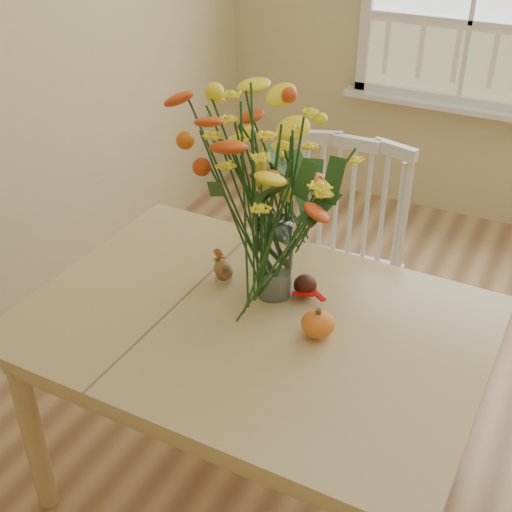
% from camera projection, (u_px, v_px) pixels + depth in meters
% --- Properties ---
extents(dining_table, '(1.42, 1.02, 0.75)m').
position_uv_depth(dining_table, '(253.00, 343.00, 2.15)').
color(dining_table, tan).
rests_on(dining_table, floor).
extents(windsor_chair, '(0.49, 0.47, 1.02)m').
position_uv_depth(windsor_chair, '(340.00, 257.00, 2.76)').
color(windsor_chair, white).
rests_on(windsor_chair, floor).
extents(flower_vase, '(0.55, 0.55, 0.66)m').
position_uv_depth(flower_vase, '(276.00, 184.00, 2.02)').
color(flower_vase, white).
rests_on(flower_vase, dining_table).
extents(pumpkin, '(0.10, 0.10, 0.08)m').
position_uv_depth(pumpkin, '(318.00, 325.00, 2.02)').
color(pumpkin, orange).
rests_on(pumpkin, dining_table).
extents(turkey_figurine, '(0.09, 0.08, 0.10)m').
position_uv_depth(turkey_figurine, '(223.00, 270.00, 2.27)').
color(turkey_figurine, '#CCB78C').
rests_on(turkey_figurine, dining_table).
extents(dark_gourd, '(0.13, 0.09, 0.07)m').
position_uv_depth(dark_gourd, '(305.00, 286.00, 2.20)').
color(dark_gourd, '#38160F').
rests_on(dark_gourd, dining_table).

